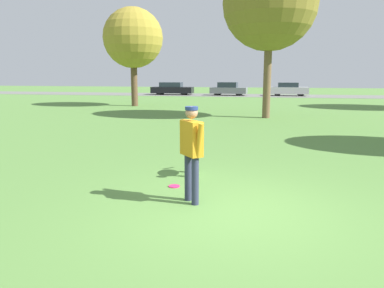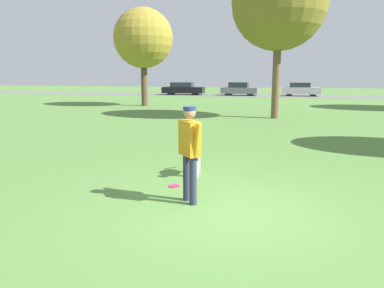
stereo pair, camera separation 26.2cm
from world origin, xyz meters
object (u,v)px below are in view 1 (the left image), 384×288
tree_mid_center (270,3)px  parked_car_black (172,89)px  parked_car_silver (289,89)px  dog (192,154)px  frisbee (174,186)px  tree_far_left (133,38)px  person (192,146)px  parked_car_grey (228,89)px

tree_mid_center → parked_car_black: bearing=117.1°
parked_car_silver → dog: bearing=-96.7°
tree_mid_center → parked_car_silver: bearing=84.3°
parked_car_silver → frisbee: bearing=-96.8°
tree_far_left → tree_mid_center: (9.45, -5.71, 1.03)m
person → parked_car_grey: bearing=144.4°
parked_car_black → person: bearing=-76.4°
tree_far_left → parked_car_black: (-1.12, 14.93, -4.10)m
dog → parked_car_grey: size_ratio=0.26×
frisbee → tree_far_left: bearing=112.6°
parked_car_black → parked_car_grey: (6.30, 0.05, 0.02)m
tree_far_left → dog: bearing=-65.8°
dog → frisbee: bearing=-18.4°
tree_mid_center → parked_car_black: tree_mid_center is taller
tree_mid_center → person: bearing=-94.7°
frisbee → parked_car_silver: size_ratio=0.06×
frisbee → parked_car_black: size_ratio=0.05×
tree_far_left → person: bearing=-67.0°
parked_car_black → frisbee: bearing=-76.9°
dog → parked_car_black: bearing=-171.7°
tree_mid_center → parked_car_black: (-10.57, 20.64, -5.13)m
dog → tree_far_left: (-7.94, 17.72, 4.27)m
frisbee → tree_mid_center: bearing=82.6°
person → parked_car_black: person is taller
person → parked_car_grey: size_ratio=0.44×
tree_mid_center → parked_car_silver: tree_mid_center is taller
parked_car_grey → parked_car_silver: parked_car_grey is taller
parked_car_black → parked_car_silver: parked_car_silver is taller
dog → parked_car_black: parked_car_black is taller
person → frisbee: (-0.55, 0.86, -1.04)m
frisbee → parked_car_grey: parked_car_grey is taller
parked_car_silver → tree_far_left: bearing=-127.4°
person → parked_car_black: 35.72m
parked_car_silver → tree_mid_center: bearing=-96.1°
parked_car_silver → parked_car_grey: bearing=-177.3°
person → tree_mid_center: size_ratio=0.21×
person → parked_car_silver: size_ratio=0.44×
dog → frisbee: dog is taller
person → tree_far_left: bearing=162.3°
tree_far_left → parked_car_silver: 19.61m
tree_mid_center → parked_car_silver: (2.09, 21.04, -5.10)m
tree_mid_center → frisbee: bearing=-97.4°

